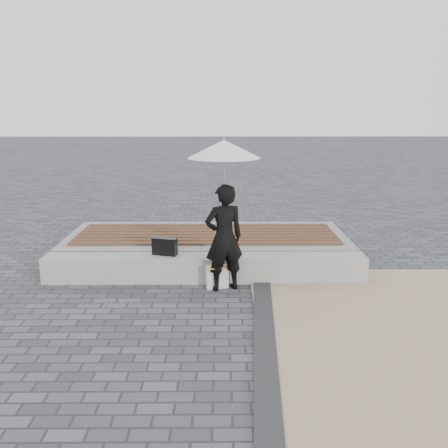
# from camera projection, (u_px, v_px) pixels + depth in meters

# --- Properties ---
(ground) EXTENTS (80.00, 80.00, 0.00)m
(ground) POSITION_uv_depth(u_px,v_px,m) (201.00, 325.00, 5.78)
(ground) COLOR #505055
(ground) RESTS_ON ground
(edging_band) EXTENTS (0.61, 5.20, 0.04)m
(edging_band) POSITION_uv_depth(u_px,v_px,m) (265.00, 344.00, 5.30)
(edging_band) COLOR #2C2C2E
(edging_band) RESTS_ON ground
(seating_ledge) EXTENTS (5.00, 0.45, 0.40)m
(seating_ledge) POSITION_uv_depth(u_px,v_px,m) (205.00, 267.00, 7.29)
(seating_ledge) COLOR #A7A8A3
(seating_ledge) RESTS_ON ground
(timber_platform) EXTENTS (5.00, 2.00, 0.40)m
(timber_platform) POSITION_uv_depth(u_px,v_px,m) (207.00, 246.00, 8.45)
(timber_platform) COLOR gray
(timber_platform) RESTS_ON ground
(timber_decking) EXTENTS (4.60, 1.40, 0.04)m
(timber_decking) POSITION_uv_depth(u_px,v_px,m) (207.00, 234.00, 8.40)
(timber_decking) COLOR brown
(timber_decking) RESTS_ON timber_platform
(woman) EXTENTS (0.67, 0.55, 1.59)m
(woman) POSITION_uv_depth(u_px,v_px,m) (224.00, 238.00, 6.77)
(woman) COLOR black
(woman) RESTS_ON ground
(parasol) EXTENTS (1.02, 1.02, 1.31)m
(parasol) POSITION_uv_depth(u_px,v_px,m) (224.00, 149.00, 6.46)
(parasol) COLOR #A2A3A7
(parasol) RESTS_ON ground
(handbag) EXTENTS (0.41, 0.24, 0.27)m
(handbag) POSITION_uv_depth(u_px,v_px,m) (165.00, 246.00, 7.24)
(handbag) COLOR black
(handbag) RESTS_ON seating_ledge
(canvas_tote) EXTENTS (0.35, 0.21, 0.34)m
(canvas_tote) POSITION_uv_depth(u_px,v_px,m) (217.00, 277.00, 6.97)
(canvas_tote) COLOR silver
(canvas_tote) RESTS_ON ground
(magazine) EXTENTS (0.30, 0.24, 0.01)m
(magazine) POSITION_uv_depth(u_px,v_px,m) (217.00, 267.00, 6.88)
(magazine) COLOR red
(magazine) RESTS_ON canvas_tote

